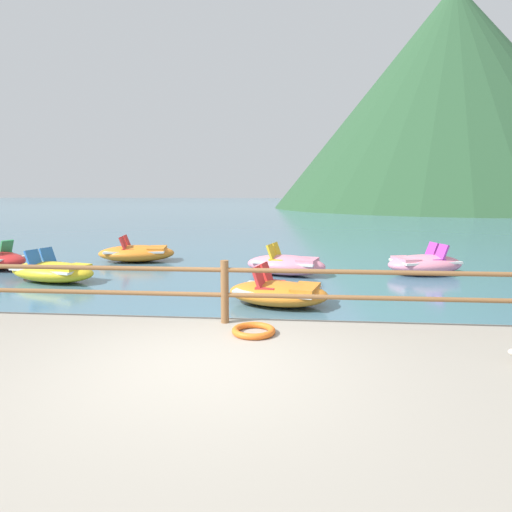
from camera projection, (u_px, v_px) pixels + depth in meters
ground_plane at (284, 214)px, 44.46m from camera, size 200.00×200.00×0.00m
dock_railing at (225, 285)px, 6.44m from camera, size 23.92×0.12×0.95m
life_ring at (254, 331)px, 6.01m from camera, size 0.61×0.61×0.09m
pedal_boat_0 at (53, 271)px, 11.39m from camera, size 2.75×1.83×0.85m
pedal_boat_1 at (279, 292)px, 9.07m from camera, size 2.37×1.77×0.83m
pedal_boat_2 at (425, 264)px, 12.40m from camera, size 2.46×1.78×0.88m
pedal_boat_3 at (286, 264)px, 12.27m from camera, size 2.51×1.71×0.89m
pedal_boat_6 at (137, 253)px, 14.64m from camera, size 2.71×1.78×0.88m
cliff_headland at (435, 108)px, 58.99m from camera, size 46.21×46.21×28.95m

